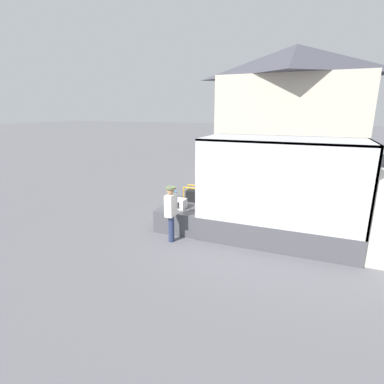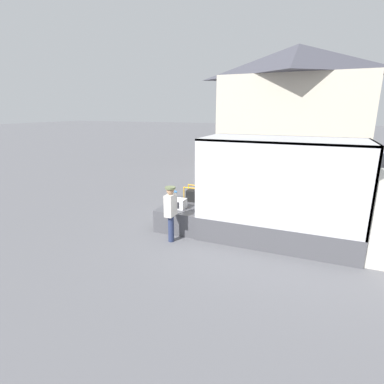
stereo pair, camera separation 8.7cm
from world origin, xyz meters
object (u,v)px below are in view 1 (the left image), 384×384
(box_truck, at_px, (338,216))
(worker_person, at_px, (171,208))
(portable_generator, at_px, (195,196))
(microwave, at_px, (179,204))
(orange_bucket, at_px, (172,197))

(box_truck, bearing_deg, worker_person, -163.05)
(box_truck, relative_size, portable_generator, 10.04)
(microwave, distance_m, portable_generator, 0.98)
(microwave, height_order, portable_generator, portable_generator)
(microwave, relative_size, worker_person, 0.26)
(portable_generator, height_order, worker_person, worker_person)
(microwave, distance_m, orange_bucket, 0.67)
(box_truck, xyz_separation_m, portable_generator, (-4.66, 0.54, -0.03))
(portable_generator, relative_size, worker_person, 0.39)
(portable_generator, bearing_deg, orange_bucket, -143.74)
(box_truck, relative_size, microwave, 14.80)
(orange_bucket, bearing_deg, portable_generator, 36.26)
(portable_generator, xyz_separation_m, orange_bucket, (-0.65, -0.48, -0.00))
(box_truck, bearing_deg, microwave, -175.06)
(portable_generator, xyz_separation_m, worker_person, (0.01, -1.96, 0.12))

